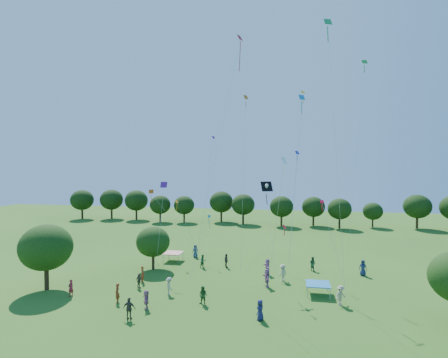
{
  "coord_description": "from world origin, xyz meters",
  "views": [
    {
      "loc": [
        5.94,
        -17.24,
        12.2
      ],
      "look_at": [
        0.0,
        14.0,
        11.0
      ],
      "focal_mm": 28.0,
      "sensor_mm": 36.0,
      "label": 1
    }
  ],
  "objects_px": {
    "near_tree_north": "(153,242)",
    "tent_red_stripe": "(173,253)",
    "tent_blue": "(318,284)",
    "pirate_kite": "(267,188)",
    "near_tree_west": "(46,247)",
    "red_high_kite": "(231,85)"
  },
  "relations": [
    {
      "from": "near_tree_north",
      "to": "red_high_kite",
      "type": "xyz_separation_m",
      "value": [
        9.89,
        -3.23,
        17.22
      ]
    },
    {
      "from": "near_tree_north",
      "to": "red_high_kite",
      "type": "bearing_deg",
      "value": -18.12
    },
    {
      "from": "near_tree_north",
      "to": "tent_blue",
      "type": "bearing_deg",
      "value": -14.98
    },
    {
      "from": "tent_red_stripe",
      "to": "pirate_kite",
      "type": "bearing_deg",
      "value": -25.18
    },
    {
      "from": "near_tree_north",
      "to": "red_high_kite",
      "type": "distance_m",
      "value": 20.12
    },
    {
      "from": "near_tree_west",
      "to": "pirate_kite",
      "type": "height_order",
      "value": "pirate_kite"
    },
    {
      "from": "near_tree_west",
      "to": "tent_blue",
      "type": "xyz_separation_m",
      "value": [
        26.2,
        3.5,
        -3.15
      ]
    },
    {
      "from": "near_tree_west",
      "to": "tent_red_stripe",
      "type": "bearing_deg",
      "value": 53.77
    },
    {
      "from": "tent_red_stripe",
      "to": "red_high_kite",
      "type": "relative_size",
      "value": 0.09
    },
    {
      "from": "near_tree_west",
      "to": "near_tree_north",
      "type": "height_order",
      "value": "near_tree_west"
    },
    {
      "from": "pirate_kite",
      "to": "tent_blue",
      "type": "bearing_deg",
      "value": -29.63
    },
    {
      "from": "near_tree_north",
      "to": "pirate_kite",
      "type": "relative_size",
      "value": 0.54
    },
    {
      "from": "tent_red_stripe",
      "to": "pirate_kite",
      "type": "distance_m",
      "value": 16.21
    },
    {
      "from": "tent_blue",
      "to": "pirate_kite",
      "type": "distance_m",
      "value": 10.6
    },
    {
      "from": "tent_red_stripe",
      "to": "tent_blue",
      "type": "distance_m",
      "value": 19.34
    },
    {
      "from": "near_tree_west",
      "to": "pirate_kite",
      "type": "xyz_separation_m",
      "value": [
        21.16,
        6.37,
        5.73
      ]
    },
    {
      "from": "tent_red_stripe",
      "to": "pirate_kite",
      "type": "relative_size",
      "value": 0.24
    },
    {
      "from": "near_tree_west",
      "to": "red_high_kite",
      "type": "relative_size",
      "value": 0.26
    },
    {
      "from": "tent_red_stripe",
      "to": "tent_blue",
      "type": "height_order",
      "value": "same"
    },
    {
      "from": "near_tree_north",
      "to": "tent_red_stripe",
      "type": "height_order",
      "value": "near_tree_north"
    },
    {
      "from": "tent_red_stripe",
      "to": "red_high_kite",
      "type": "bearing_deg",
      "value": -38.56
    },
    {
      "from": "tent_red_stripe",
      "to": "tent_blue",
      "type": "xyz_separation_m",
      "value": [
        17.3,
        -8.63,
        0.0
      ]
    }
  ]
}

